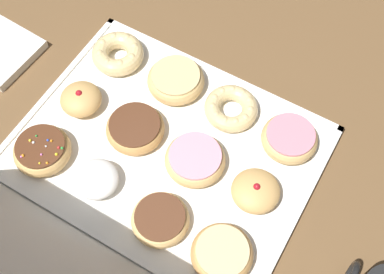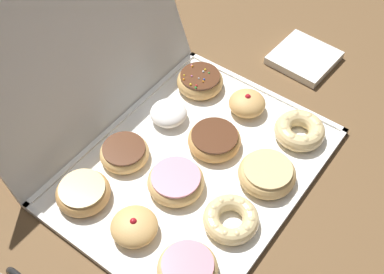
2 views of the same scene
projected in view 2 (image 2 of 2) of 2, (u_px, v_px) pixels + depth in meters
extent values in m
plane|color=brown|center=(195.00, 169.00, 1.08)|extent=(3.00, 3.00, 0.00)
cube|color=white|center=(195.00, 168.00, 1.07)|extent=(0.57, 0.44, 0.01)
cube|color=white|center=(282.00, 219.00, 0.99)|extent=(0.57, 0.01, 0.01)
cube|color=white|center=(120.00, 122.00, 1.15)|extent=(0.57, 0.01, 0.01)
cube|color=white|center=(105.00, 265.00, 0.93)|extent=(0.01, 0.44, 0.01)
cube|color=white|center=(264.00, 92.00, 1.22)|extent=(0.01, 0.44, 0.01)
cube|color=white|center=(81.00, 43.00, 1.04)|extent=(0.57, 0.15, 0.40)
torus|color=#E5B770|center=(188.00, 269.00, 0.90)|extent=(0.11, 0.11, 0.04)
cylinder|color=pink|center=(188.00, 264.00, 0.89)|extent=(0.09, 0.09, 0.01)
torus|color=#EACC8C|center=(231.00, 219.00, 0.97)|extent=(0.11, 0.11, 0.03)
sphere|color=#EACC8C|center=(242.00, 203.00, 0.98)|extent=(0.02, 0.02, 0.02)
sphere|color=#EACC8C|center=(232.00, 200.00, 0.99)|extent=(0.02, 0.02, 0.02)
sphere|color=#EACC8C|center=(221.00, 202.00, 0.98)|extent=(0.02, 0.02, 0.02)
sphere|color=#EACC8C|center=(213.00, 209.00, 0.97)|extent=(0.02, 0.02, 0.02)
sphere|color=#EACC8C|center=(211.00, 218.00, 0.96)|extent=(0.02, 0.02, 0.02)
sphere|color=#EACC8C|center=(216.00, 228.00, 0.95)|extent=(0.02, 0.02, 0.02)
sphere|color=#EACC8C|center=(225.00, 234.00, 0.94)|extent=(0.02, 0.02, 0.02)
sphere|color=#EACC8C|center=(237.00, 234.00, 0.94)|extent=(0.02, 0.02, 0.02)
sphere|color=#EACC8C|center=(246.00, 229.00, 0.95)|extent=(0.02, 0.02, 0.02)
sphere|color=#EACC8C|center=(251.00, 221.00, 0.96)|extent=(0.02, 0.02, 0.02)
sphere|color=#EACC8C|center=(249.00, 211.00, 0.97)|extent=(0.02, 0.02, 0.02)
torus|color=#E5B770|center=(267.00, 174.00, 1.03)|extent=(0.12, 0.12, 0.04)
cylinder|color=#EACC8C|center=(268.00, 169.00, 1.02)|extent=(0.10, 0.10, 0.01)
torus|color=#EACC8C|center=(300.00, 131.00, 1.11)|extent=(0.11, 0.11, 0.04)
sphere|color=#EACC8C|center=(309.00, 117.00, 1.12)|extent=(0.02, 0.02, 0.02)
sphere|color=#EACC8C|center=(296.00, 115.00, 1.13)|extent=(0.02, 0.02, 0.02)
sphere|color=#EACC8C|center=(285.00, 120.00, 1.12)|extent=(0.02, 0.02, 0.02)
sphere|color=#EACC8C|center=(284.00, 130.00, 1.10)|extent=(0.02, 0.02, 0.02)
sphere|color=#EACC8C|center=(292.00, 138.00, 1.08)|extent=(0.02, 0.02, 0.02)
sphere|color=#EACC8C|center=(305.00, 141.00, 1.08)|extent=(0.02, 0.02, 0.02)
sphere|color=#EACC8C|center=(316.00, 136.00, 1.09)|extent=(0.02, 0.02, 0.02)
sphere|color=#EACC8C|center=(317.00, 126.00, 1.11)|extent=(0.02, 0.02, 0.02)
ellipsoid|color=tan|center=(133.00, 226.00, 0.96)|extent=(0.09, 0.09, 0.04)
sphere|color=#B21923|center=(132.00, 221.00, 0.94)|extent=(0.01, 0.01, 0.01)
torus|color=#E5B770|center=(175.00, 181.00, 1.02)|extent=(0.12, 0.12, 0.04)
cylinder|color=pink|center=(175.00, 177.00, 1.01)|extent=(0.10, 0.10, 0.01)
torus|color=tan|center=(215.00, 141.00, 1.09)|extent=(0.12, 0.12, 0.03)
cylinder|color=#59331E|center=(215.00, 136.00, 1.08)|extent=(0.10, 0.10, 0.01)
ellipsoid|color=tan|center=(249.00, 104.00, 1.16)|extent=(0.09, 0.09, 0.05)
sphere|color=#B21923|center=(249.00, 98.00, 1.14)|extent=(0.01, 0.01, 0.01)
torus|color=tan|center=(83.00, 193.00, 1.01)|extent=(0.11, 0.11, 0.03)
cylinder|color=#EACC8C|center=(82.00, 188.00, 0.99)|extent=(0.09, 0.09, 0.01)
torus|color=#E5B770|center=(125.00, 153.00, 1.07)|extent=(0.11, 0.11, 0.03)
cylinder|color=#59331E|center=(124.00, 149.00, 1.06)|extent=(0.09, 0.09, 0.01)
ellipsoid|color=white|center=(169.00, 113.00, 1.14)|extent=(0.08, 0.08, 0.04)
torus|color=tan|center=(200.00, 81.00, 1.21)|extent=(0.11, 0.11, 0.04)
cylinder|color=#59331E|center=(200.00, 76.00, 1.19)|extent=(0.10, 0.10, 0.01)
sphere|color=yellow|center=(184.00, 75.00, 1.19)|extent=(0.00, 0.00, 0.00)
sphere|color=orange|center=(203.00, 82.00, 1.18)|extent=(0.01, 0.01, 0.01)
sphere|color=green|center=(196.00, 88.00, 1.16)|extent=(0.01, 0.01, 0.01)
sphere|color=red|center=(196.00, 86.00, 1.17)|extent=(0.01, 0.01, 0.01)
sphere|color=yellow|center=(191.00, 85.00, 1.17)|extent=(0.01, 0.01, 0.01)
sphere|color=pink|center=(192.00, 65.00, 1.21)|extent=(0.00, 0.00, 0.00)
sphere|color=green|center=(209.00, 73.00, 1.20)|extent=(0.00, 0.00, 0.00)
sphere|color=blue|center=(204.00, 79.00, 1.18)|extent=(0.00, 0.00, 0.00)
sphere|color=pink|center=(192.00, 76.00, 1.19)|extent=(0.00, 0.00, 0.00)
sphere|color=white|center=(199.00, 78.00, 1.18)|extent=(0.00, 0.00, 0.00)
sphere|color=yellow|center=(205.00, 70.00, 1.20)|extent=(0.01, 0.01, 0.01)
sphere|color=orange|center=(184.00, 79.00, 1.18)|extent=(0.01, 0.01, 0.01)
sphere|color=orange|center=(192.00, 66.00, 1.21)|extent=(0.01, 0.01, 0.01)
sphere|color=white|center=(203.00, 72.00, 1.20)|extent=(0.01, 0.01, 0.01)
cube|color=white|center=(304.00, 58.00, 1.29)|extent=(0.16, 0.16, 0.02)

